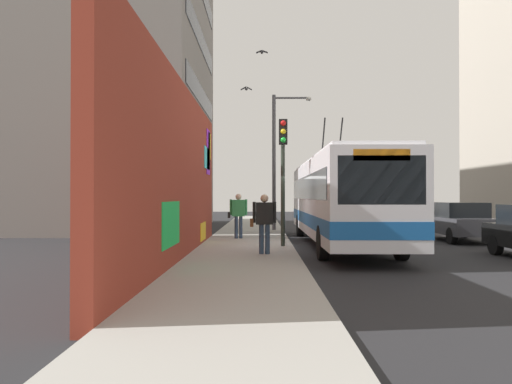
% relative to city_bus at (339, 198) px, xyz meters
% --- Properties ---
extents(ground_plane, '(80.00, 80.00, 0.00)m').
position_rel_city_bus_xyz_m(ground_plane, '(-0.71, 1.80, -1.78)').
color(ground_plane, '#232326').
extents(sidewalk_slab, '(48.00, 3.20, 0.15)m').
position_rel_city_bus_xyz_m(sidewalk_slab, '(-0.71, 3.40, -1.70)').
color(sidewalk_slab, '#9E9B93').
rests_on(sidewalk_slab, ground_plane).
extents(graffiti_wall, '(14.35, 0.32, 4.94)m').
position_rel_city_bus_xyz_m(graffiti_wall, '(-4.51, 5.15, 0.69)').
color(graffiti_wall, maroon).
rests_on(graffiti_wall, ground_plane).
extents(building_far_left, '(13.39, 9.32, 17.48)m').
position_rel_city_bus_xyz_m(building_far_left, '(9.68, 11.00, 6.96)').
color(building_far_left, gray).
rests_on(building_far_left, ground_plane).
extents(city_bus, '(12.70, 2.52, 4.97)m').
position_rel_city_bus_xyz_m(city_bus, '(0.00, 0.00, 0.00)').
color(city_bus, silver).
rests_on(city_bus, ground_plane).
extents(parked_car_dark_gray, '(4.17, 1.84, 1.58)m').
position_rel_city_bus_xyz_m(parked_car_dark_gray, '(1.97, -5.20, -0.95)').
color(parked_car_dark_gray, '#38383D').
rests_on(parked_car_dark_gray, ground_plane).
extents(pedestrian_at_curb, '(0.23, 0.77, 1.73)m').
position_rel_city_bus_xyz_m(pedestrian_at_curb, '(-3.81, 2.80, -0.60)').
color(pedestrian_at_curb, '#2D3F59').
rests_on(pedestrian_at_curb, sidewalk_slab).
extents(pedestrian_midblock, '(0.24, 0.78, 1.78)m').
position_rel_city_bus_xyz_m(pedestrian_midblock, '(1.34, 3.80, -0.57)').
color(pedestrian_midblock, '#2D3F59').
rests_on(pedestrian_midblock, sidewalk_slab).
extents(traffic_light, '(0.49, 0.28, 4.28)m').
position_rel_city_bus_xyz_m(traffic_light, '(-1.71, 2.15, 1.25)').
color(traffic_light, '#2D382D').
rests_on(traffic_light, sidewalk_slab).
extents(street_lamp, '(0.44, 1.97, 6.77)m').
position_rel_city_bus_xyz_m(street_lamp, '(6.18, 2.03, 2.27)').
color(street_lamp, '#4C4C51').
rests_on(street_lamp, sidewalk_slab).
extents(flying_pigeons, '(0.57, 1.29, 1.82)m').
position_rel_city_bus_xyz_m(flying_pigeons, '(4.80, 3.23, 6.01)').
color(flying_pigeons, '#47474C').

